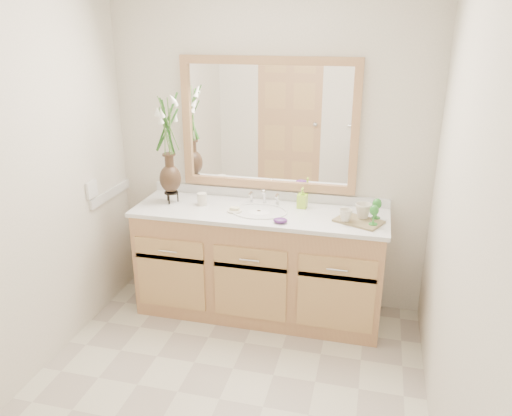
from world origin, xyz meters
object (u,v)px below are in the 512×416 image
(tumbler, at_px, (202,199))
(soap_bottle, at_px, (302,199))
(tray, at_px, (359,221))
(flower_vase, at_px, (168,133))

(tumbler, bearing_deg, soap_bottle, 9.08)
(soap_bottle, relative_size, tray, 0.45)
(tumbler, relative_size, tray, 0.30)
(tray, bearing_deg, tumbler, -159.53)
(flower_vase, distance_m, tumbler, 0.54)
(flower_vase, xyz_separation_m, tumbler, (0.25, -0.00, -0.48))
(soap_bottle, bearing_deg, flower_vase, -166.80)
(tumbler, height_order, tray, tumbler)
(tray, bearing_deg, flower_vase, -158.99)
(tray, bearing_deg, soap_bottle, 179.35)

